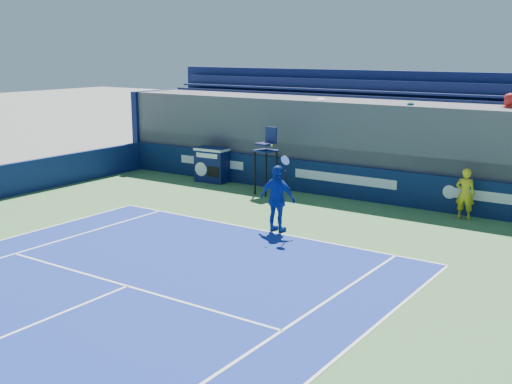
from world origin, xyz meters
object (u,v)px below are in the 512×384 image
Objects in this scene: umpire_chair at (267,153)px; tennis_player at (278,199)px; match_clock at (212,164)px; ball_person at (465,194)px.

tennis_player is at bearing -52.60° from umpire_chair.
tennis_player reaches higher than match_clock.
ball_person reaches higher than match_clock.
umpire_chair is (3.05, -0.66, 0.79)m from match_clock.
ball_person is at bearing 48.06° from tennis_player.
tennis_player is at bearing 42.91° from ball_person.
umpire_chair is (-7.05, -0.58, 0.70)m from ball_person.
match_clock is at bearing -5.64° from ball_person.
ball_person is 7.11m from umpire_chair.
tennis_player reaches higher than umpire_chair.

